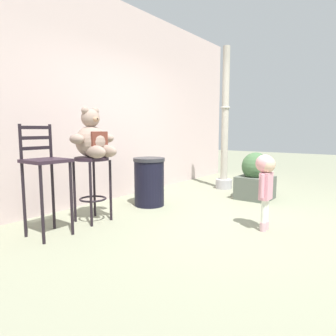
{
  "coord_description": "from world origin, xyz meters",
  "views": [
    {
      "loc": [
        -3.57,
        -1.59,
        1.13
      ],
      "look_at": [
        -0.68,
        0.56,
        0.68
      ],
      "focal_mm": 32.76,
      "sensor_mm": 36.0,
      "label": 1
    }
  ],
  "objects_px": {
    "child_walking": "(266,176)",
    "planter_with_shrub": "(255,178)",
    "trash_bin": "(149,182)",
    "bar_chair_empty": "(45,169)",
    "teddy_bear": "(93,139)",
    "lamppost": "(225,134)",
    "bar_stool_with_teddy": "(92,175)"
  },
  "relations": [
    {
      "from": "teddy_bear",
      "to": "bar_stool_with_teddy",
      "type": "bearing_deg",
      "value": 90.0
    },
    {
      "from": "child_walking",
      "to": "lamppost",
      "type": "height_order",
      "value": "lamppost"
    },
    {
      "from": "bar_stool_with_teddy",
      "to": "lamppost",
      "type": "height_order",
      "value": "lamppost"
    },
    {
      "from": "teddy_bear",
      "to": "planter_with_shrub",
      "type": "bearing_deg",
      "value": -25.12
    },
    {
      "from": "planter_with_shrub",
      "to": "bar_chair_empty",
      "type": "bearing_deg",
      "value": 159.51
    },
    {
      "from": "child_walking",
      "to": "lamppost",
      "type": "bearing_deg",
      "value": 22.31
    },
    {
      "from": "trash_bin",
      "to": "teddy_bear",
      "type": "bearing_deg",
      "value": 179.06
    },
    {
      "from": "bar_stool_with_teddy",
      "to": "lamppost",
      "type": "bearing_deg",
      "value": -6.65
    },
    {
      "from": "child_walking",
      "to": "bar_chair_empty",
      "type": "bearing_deg",
      "value": 116.28
    },
    {
      "from": "trash_bin",
      "to": "lamppost",
      "type": "distance_m",
      "value": 2.03
    },
    {
      "from": "teddy_bear",
      "to": "bar_chair_empty",
      "type": "relative_size",
      "value": 0.5
    },
    {
      "from": "planter_with_shrub",
      "to": "trash_bin",
      "type": "bearing_deg",
      "value": 141.15
    },
    {
      "from": "bar_stool_with_teddy",
      "to": "bar_chair_empty",
      "type": "height_order",
      "value": "bar_chair_empty"
    },
    {
      "from": "lamppost",
      "to": "child_walking",
      "type": "bearing_deg",
      "value": -143.21
    },
    {
      "from": "bar_stool_with_teddy",
      "to": "bar_chair_empty",
      "type": "distance_m",
      "value": 0.65
    },
    {
      "from": "teddy_bear",
      "to": "child_walking",
      "type": "xyz_separation_m",
      "value": [
        0.92,
        -1.8,
        -0.39
      ]
    },
    {
      "from": "teddy_bear",
      "to": "planter_with_shrub",
      "type": "relative_size",
      "value": 0.78
    },
    {
      "from": "trash_bin",
      "to": "lamppost",
      "type": "bearing_deg",
      "value": -8.79
    },
    {
      "from": "bar_chair_empty",
      "to": "planter_with_shrub",
      "type": "xyz_separation_m",
      "value": [
        3.04,
        -1.14,
        -0.36
      ]
    },
    {
      "from": "teddy_bear",
      "to": "trash_bin",
      "type": "bearing_deg",
      "value": -0.94
    },
    {
      "from": "child_walking",
      "to": "trash_bin",
      "type": "height_order",
      "value": "child_walking"
    },
    {
      "from": "lamppost",
      "to": "bar_chair_empty",
      "type": "distance_m",
      "value": 3.58
    },
    {
      "from": "bar_stool_with_teddy",
      "to": "bar_chair_empty",
      "type": "bearing_deg",
      "value": -178.1
    },
    {
      "from": "trash_bin",
      "to": "lamppost",
      "type": "xyz_separation_m",
      "value": [
        1.89,
        -0.29,
        0.68
      ]
    },
    {
      "from": "child_walking",
      "to": "trash_bin",
      "type": "distance_m",
      "value": 1.8
    },
    {
      "from": "lamppost",
      "to": "teddy_bear",
      "type": "bearing_deg",
      "value": 173.95
    },
    {
      "from": "child_walking",
      "to": "planter_with_shrub",
      "type": "bearing_deg",
      "value": 9.9
    },
    {
      "from": "trash_bin",
      "to": "bar_chair_empty",
      "type": "xyz_separation_m",
      "value": [
        -1.66,
        0.03,
        0.35
      ]
    },
    {
      "from": "bar_stool_with_teddy",
      "to": "child_walking",
      "type": "xyz_separation_m",
      "value": [
        0.92,
        -1.83,
        0.05
      ]
    },
    {
      "from": "trash_bin",
      "to": "planter_with_shrub",
      "type": "distance_m",
      "value": 1.77
    },
    {
      "from": "lamppost",
      "to": "bar_chair_empty",
      "type": "relative_size",
      "value": 2.23
    },
    {
      "from": "bar_stool_with_teddy",
      "to": "trash_bin",
      "type": "height_order",
      "value": "bar_stool_with_teddy"
    }
  ]
}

